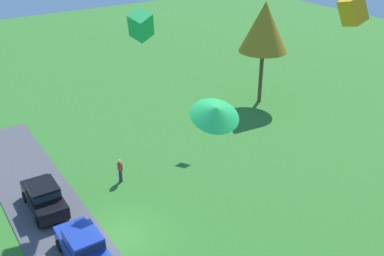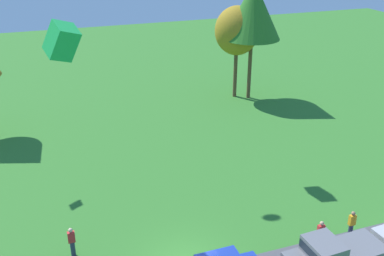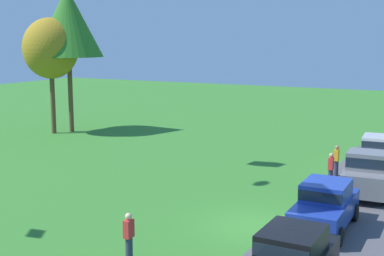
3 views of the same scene
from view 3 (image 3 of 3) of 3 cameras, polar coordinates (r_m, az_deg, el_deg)
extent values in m
plane|color=#337528|center=(21.42, 7.18, -10.40)|extent=(120.00, 120.00, 0.00)
cube|color=#4C4C51|center=(20.70, 14.44, -11.27)|extent=(36.00, 4.40, 0.06)
cube|color=black|center=(15.85, 10.62, -11.81)|extent=(2.03, 1.68, 0.70)
cube|color=#19232D|center=(15.85, 10.62, -11.81)|extent=(2.07, 1.64, 0.38)
cylinder|color=black|center=(17.76, 9.23, -13.37)|extent=(0.68, 0.25, 0.68)
cube|color=#1E389E|center=(21.25, 13.97, -8.50)|extent=(4.41, 1.83, 0.80)
cube|color=#1E389E|center=(21.12, 14.12, -6.49)|extent=(2.01, 1.65, 0.70)
cube|color=#19232D|center=(21.12, 14.12, -6.49)|extent=(2.05, 1.62, 0.38)
cylinder|color=black|center=(19.83, 15.37, -11.11)|extent=(0.68, 0.24, 0.68)
cylinder|color=black|center=(20.20, 10.54, -10.53)|extent=(0.68, 0.24, 0.68)
cylinder|color=black|center=(22.61, 16.94, -8.59)|extent=(0.68, 0.24, 0.68)
cylinder|color=black|center=(22.94, 12.70, -8.15)|extent=(0.68, 0.24, 0.68)
cube|color=slate|center=(26.59, 18.34, -4.84)|extent=(5.08, 2.12, 1.00)
cube|color=slate|center=(25.61, 18.24, -3.30)|extent=(1.58, 1.82, 0.80)
cube|color=#19232D|center=(25.61, 18.24, -3.30)|extent=(1.60, 1.79, 0.44)
cylinder|color=black|center=(25.19, 15.78, -6.67)|extent=(0.69, 0.27, 0.68)
cylinder|color=black|center=(28.45, 16.88, -4.87)|extent=(0.69, 0.27, 0.68)
cube|color=#B7B7BC|center=(31.69, 19.18, -2.79)|extent=(4.51, 2.08, 0.80)
cube|color=#B7B7BC|center=(31.64, 19.27, -1.43)|extent=(2.10, 1.76, 0.70)
cube|color=#19232D|center=(31.64, 19.27, -1.43)|extent=(2.14, 1.73, 0.38)
cylinder|color=black|center=(30.40, 17.29, -3.98)|extent=(0.69, 0.28, 0.68)
cylinder|color=black|center=(33.30, 17.89, -2.85)|extent=(0.69, 0.28, 0.68)
cylinder|color=#2D334C|center=(27.45, 14.54, -5.20)|extent=(0.24, 0.24, 0.88)
cube|color=red|center=(27.27, 14.61, -3.69)|extent=(0.36, 0.22, 0.60)
sphere|color=tan|center=(27.18, 14.65, -2.83)|extent=(0.22, 0.22, 0.22)
cylinder|color=#2D334C|center=(18.02, -6.73, -12.83)|extent=(0.24, 0.24, 0.88)
cube|color=red|center=(17.75, -6.77, -10.62)|extent=(0.36, 0.22, 0.60)
sphere|color=beige|center=(17.61, -6.80, -9.34)|extent=(0.22, 0.22, 0.22)
cylinder|color=#2D334C|center=(29.46, 15.11, -4.22)|extent=(0.24, 0.24, 0.88)
cube|color=orange|center=(29.30, 15.17, -2.81)|extent=(0.36, 0.22, 0.60)
sphere|color=#9E7051|center=(29.21, 15.21, -2.01)|extent=(0.22, 0.22, 0.22)
cylinder|color=brown|center=(42.56, -14.61, 2.55)|extent=(0.36, 0.36, 4.65)
ellipsoid|color=olive|center=(42.28, -14.86, 8.22)|extent=(4.19, 4.19, 4.60)
cylinder|color=brown|center=(42.79, -12.83, 3.48)|extent=(0.36, 0.36, 5.87)
cone|color=#2D7023|center=(42.59, -13.11, 10.96)|extent=(5.28, 5.28, 5.28)
camera|label=1|loc=(39.37, 30.23, 22.80)|focal=42.00mm
camera|label=2|loc=(18.56, 68.61, 30.21)|focal=42.00mm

